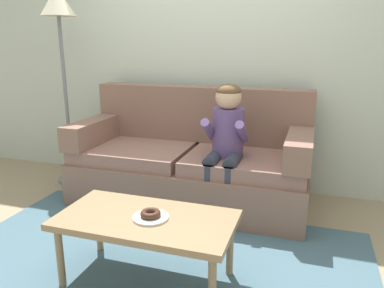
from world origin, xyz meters
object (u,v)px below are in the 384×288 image
(person_child, at_px, (226,138))
(floor_lamp, at_px, (59,24))
(donut, at_px, (151,213))
(couch, at_px, (192,162))
(toy_controller, at_px, (89,228))
(coffee_table, at_px, (146,224))

(person_child, xyz_separation_m, floor_lamp, (-1.72, 0.29, 0.92))
(donut, bearing_deg, couch, 97.51)
(person_child, relative_size, floor_lamp, 0.57)
(couch, xyz_separation_m, person_child, (0.36, -0.22, 0.31))
(donut, relative_size, toy_controller, 0.53)
(donut, bearing_deg, person_child, 79.70)
(coffee_table, distance_m, donut, 0.09)
(couch, xyz_separation_m, donut, (0.17, -1.28, 0.10))
(person_child, xyz_separation_m, donut, (-0.19, -1.06, -0.21))
(person_child, bearing_deg, coffee_table, -102.26)
(couch, bearing_deg, coffee_table, -84.01)
(coffee_table, distance_m, floor_lamp, 2.34)
(couch, relative_size, person_child, 1.88)
(couch, height_order, toy_controller, couch)
(couch, xyz_separation_m, coffee_table, (0.13, -1.27, 0.02))
(couch, distance_m, coffee_table, 1.27)
(coffee_table, xyz_separation_m, donut, (0.04, -0.01, 0.08))
(donut, bearing_deg, floor_lamp, 138.35)
(couch, xyz_separation_m, toy_controller, (-0.56, -0.84, -0.33))
(toy_controller, bearing_deg, couch, 59.99)
(floor_lamp, bearing_deg, coffee_table, -42.10)
(couch, relative_size, toy_controller, 9.18)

